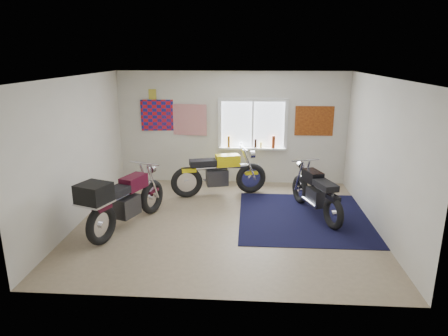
# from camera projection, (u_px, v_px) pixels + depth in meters

# --- Properties ---
(ground) EXTENTS (5.50, 5.50, 0.00)m
(ground) POSITION_uv_depth(u_px,v_px,m) (225.00, 222.00, 7.60)
(ground) COLOR #9E896B
(ground) RESTS_ON ground
(room_shell) EXTENTS (5.50, 5.50, 5.50)m
(room_shell) POSITION_uv_depth(u_px,v_px,m) (225.00, 137.00, 7.14)
(room_shell) COLOR white
(room_shell) RESTS_ON ground
(navy_rug) EXTENTS (2.50, 2.60, 0.01)m
(navy_rug) POSITION_uv_depth(u_px,v_px,m) (304.00, 217.00, 7.80)
(navy_rug) COLOR black
(navy_rug) RESTS_ON ground
(window_assembly) EXTENTS (1.66, 0.17, 1.26)m
(window_assembly) POSITION_uv_depth(u_px,v_px,m) (253.00, 128.00, 9.55)
(window_assembly) COLOR white
(window_assembly) RESTS_ON room_shell
(oil_bottles) EXTENTS (1.15, 0.09, 0.30)m
(oil_bottles) POSITION_uv_depth(u_px,v_px,m) (256.00, 142.00, 9.58)
(oil_bottles) COLOR brown
(oil_bottles) RESTS_ON window_assembly
(flag_display) EXTENTS (1.60, 0.10, 1.17)m
(flag_display) POSITION_uv_depth(u_px,v_px,m) (152.00, 94.00, 9.50)
(flag_display) COLOR red
(flag_display) RESTS_ON room_shell
(triumph_poster) EXTENTS (0.90, 0.03, 0.70)m
(triumph_poster) POSITION_uv_depth(u_px,v_px,m) (314.00, 121.00, 9.42)
(triumph_poster) COLOR #A54C14
(triumph_poster) RESTS_ON room_shell
(yellow_triumph) EXTENTS (2.13, 0.83, 1.10)m
(yellow_triumph) POSITION_uv_depth(u_px,v_px,m) (219.00, 174.00, 8.91)
(yellow_triumph) COLOR black
(yellow_triumph) RESTS_ON ground
(black_chrome_bike) EXTENTS (0.84, 1.91, 1.02)m
(black_chrome_bike) POSITION_uv_depth(u_px,v_px,m) (316.00, 194.00, 7.81)
(black_chrome_bike) COLOR black
(black_chrome_bike) RESTS_ON navy_rug
(maroon_tourer) EXTENTS (1.10, 2.12, 1.10)m
(maroon_tourer) POSITION_uv_depth(u_px,v_px,m) (122.00, 201.00, 7.08)
(maroon_tourer) COLOR black
(maroon_tourer) RESTS_ON ground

